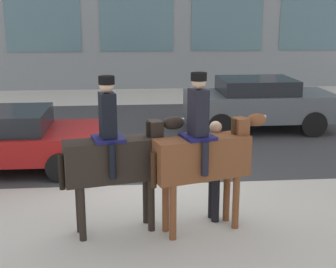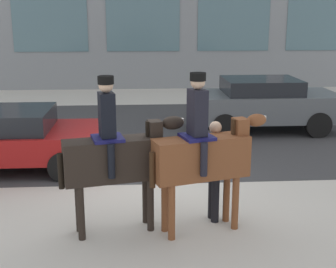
{
  "view_description": "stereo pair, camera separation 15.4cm",
  "coord_description": "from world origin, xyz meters",
  "px_view_note": "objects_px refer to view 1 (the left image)",
  "views": [
    {
      "loc": [
        -0.49,
        -8.41,
        3.37
      ],
      "look_at": [
        0.17,
        -0.94,
        1.42
      ],
      "focal_mm": 50.0,
      "sensor_mm": 36.0,
      "label": 1
    },
    {
      "loc": [
        -0.34,
        -8.42,
        3.37
      ],
      "look_at": [
        0.17,
        -0.94,
        1.42
      ],
      "focal_mm": 50.0,
      "sensor_mm": 36.0,
      "label": 2
    }
  ],
  "objects_px": {
    "street_car_near_lane": "(3,138)",
    "mounted_horse_companion": "(204,153)",
    "mounted_horse_lead": "(116,155)",
    "street_car_far_lane": "(258,102)",
    "pedestrian_bystander": "(214,163)"
  },
  "relations": [
    {
      "from": "street_car_near_lane",
      "to": "mounted_horse_companion",
      "type": "bearing_deg",
      "value": -40.64
    },
    {
      "from": "pedestrian_bystander",
      "to": "street_car_near_lane",
      "type": "bearing_deg",
      "value": -46.33
    },
    {
      "from": "street_car_near_lane",
      "to": "street_car_far_lane",
      "type": "bearing_deg",
      "value": 24.87
    },
    {
      "from": "pedestrian_bystander",
      "to": "street_car_near_lane",
      "type": "distance_m",
      "value": 5.11
    },
    {
      "from": "mounted_horse_lead",
      "to": "pedestrian_bystander",
      "type": "xyz_separation_m",
      "value": [
        1.58,
        0.27,
        -0.26
      ]
    },
    {
      "from": "mounted_horse_companion",
      "to": "street_car_far_lane",
      "type": "distance_m",
      "value": 6.94
    },
    {
      "from": "mounted_horse_lead",
      "to": "mounted_horse_companion",
      "type": "distance_m",
      "value": 1.35
    },
    {
      "from": "mounted_horse_lead",
      "to": "street_car_far_lane",
      "type": "height_order",
      "value": "mounted_horse_lead"
    },
    {
      "from": "mounted_horse_lead",
      "to": "street_car_far_lane",
      "type": "bearing_deg",
      "value": 44.54
    },
    {
      "from": "pedestrian_bystander",
      "to": "mounted_horse_companion",
      "type": "bearing_deg",
      "value": 45.34
    },
    {
      "from": "street_car_far_lane",
      "to": "street_car_near_lane",
      "type": "bearing_deg",
      "value": -155.13
    },
    {
      "from": "pedestrian_bystander",
      "to": "street_car_far_lane",
      "type": "bearing_deg",
      "value": -122.28
    },
    {
      "from": "mounted_horse_companion",
      "to": "street_car_far_lane",
      "type": "xyz_separation_m",
      "value": [
        2.68,
        6.38,
        -0.46
      ]
    },
    {
      "from": "mounted_horse_companion",
      "to": "pedestrian_bystander",
      "type": "relative_size",
      "value": 1.49
    },
    {
      "from": "mounted_horse_lead",
      "to": "street_car_near_lane",
      "type": "relative_size",
      "value": 0.58
    }
  ]
}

